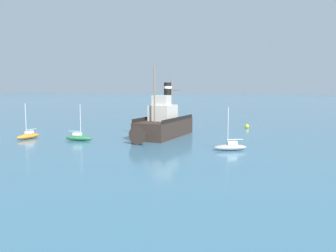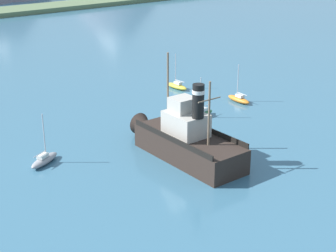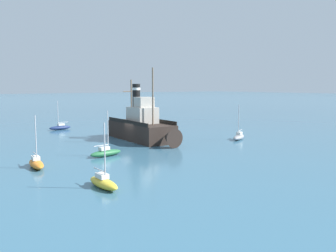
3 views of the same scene
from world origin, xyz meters
name	(u,v)px [view 1 (image 1 of 3)]	position (x,y,z in m)	size (l,w,h in m)	color
ground_plane	(151,136)	(0.00, 0.00, 0.00)	(600.00, 600.00, 0.00)	#38667F
old_tugboat	(163,124)	(-1.91, 0.02, 1.83)	(4.95, 14.54, 9.90)	#2D231E
sailboat_grey	(230,147)	(-13.08, 7.52, 0.43)	(3.89, 2.70, 4.90)	gray
sailboat_green	(79,137)	(7.36, 7.25, 0.43)	(3.91, 1.58, 4.90)	#286B3D
sailboat_navy	(172,121)	(3.31, -18.38, 0.43)	(3.87, 1.38, 4.90)	navy
sailboat_orange	(28,136)	(14.94, 8.25, 0.43)	(1.46, 3.89, 4.90)	orange
mooring_buoy	(247,126)	(-11.67, -15.39, 0.35)	(0.69, 0.69, 0.69)	yellow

